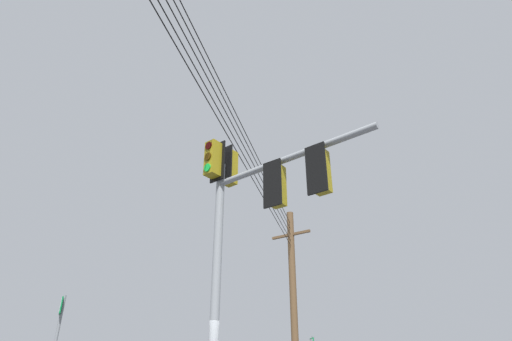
# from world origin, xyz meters

# --- Properties ---
(signal_mast_assembly) EXTENTS (4.09, 1.92, 6.68)m
(signal_mast_assembly) POSITION_xyz_m (0.21, -0.08, 4.76)
(signal_mast_assembly) COLOR gray
(signal_mast_assembly) RESTS_ON ground
(utility_pole_wooden) EXTENTS (2.13, 0.70, 9.14)m
(utility_pole_wooden) POSITION_xyz_m (-1.70, 11.43, 4.67)
(utility_pole_wooden) COLOR brown
(utility_pole_wooden) RESTS_ON ground
(overhead_wire_span) EXTENTS (2.52, 24.68, 1.52)m
(overhead_wire_span) POSITION_xyz_m (-0.45, -0.92, 7.80)
(overhead_wire_span) COLOR black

